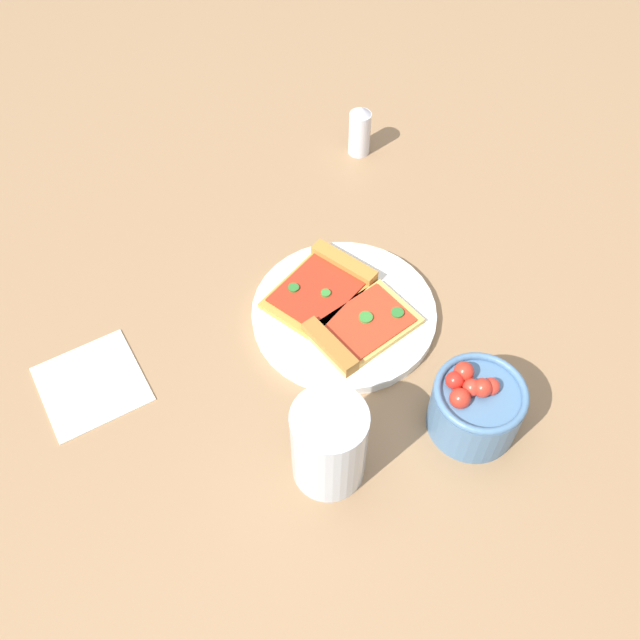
{
  "coord_description": "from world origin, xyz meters",
  "views": [
    {
      "loc": [
        -0.52,
        0.14,
        0.7
      ],
      "look_at": [
        -0.04,
        -0.0,
        0.03
      ],
      "focal_mm": 38.72,
      "sensor_mm": 36.0,
      "label": 1
    }
  ],
  "objects_px": {
    "plate": "(344,313)",
    "paper_napkin": "(92,384)",
    "soda_glass": "(329,446)",
    "pizza_slice_far": "(357,330)",
    "pizza_slice_near": "(324,285)",
    "pepper_shaker": "(360,130)",
    "salad_bowl": "(475,406)"
  },
  "relations": [
    {
      "from": "plate",
      "to": "salad_bowl",
      "type": "xyz_separation_m",
      "value": [
        -0.18,
        -0.09,
        0.03
      ]
    },
    {
      "from": "plate",
      "to": "pizza_slice_far",
      "type": "distance_m",
      "value": 0.04
    },
    {
      "from": "pizza_slice_near",
      "to": "pepper_shaker",
      "type": "relative_size",
      "value": 1.94
    },
    {
      "from": "salad_bowl",
      "to": "paper_napkin",
      "type": "height_order",
      "value": "salad_bowl"
    },
    {
      "from": "paper_napkin",
      "to": "pepper_shaker",
      "type": "bearing_deg",
      "value": -54.63
    },
    {
      "from": "plate",
      "to": "paper_napkin",
      "type": "distance_m",
      "value": 0.32
    },
    {
      "from": "paper_napkin",
      "to": "pepper_shaker",
      "type": "height_order",
      "value": "pepper_shaker"
    },
    {
      "from": "pizza_slice_near",
      "to": "pizza_slice_far",
      "type": "distance_m",
      "value": 0.08
    },
    {
      "from": "plate",
      "to": "paper_napkin",
      "type": "bearing_deg",
      "value": 92.0
    },
    {
      "from": "pizza_slice_near",
      "to": "pepper_shaker",
      "type": "xyz_separation_m",
      "value": [
        0.26,
        -0.13,
        0.02
      ]
    },
    {
      "from": "pizza_slice_far",
      "to": "soda_glass",
      "type": "xyz_separation_m",
      "value": [
        -0.15,
        0.08,
        0.03
      ]
    },
    {
      "from": "pizza_slice_far",
      "to": "paper_napkin",
      "type": "bearing_deg",
      "value": 85.07
    },
    {
      "from": "salad_bowl",
      "to": "plate",
      "type": "bearing_deg",
      "value": 26.04
    },
    {
      "from": "pepper_shaker",
      "to": "soda_glass",
      "type": "bearing_deg",
      "value": 157.94
    },
    {
      "from": "plate",
      "to": "paper_napkin",
      "type": "height_order",
      "value": "plate"
    },
    {
      "from": "salad_bowl",
      "to": "pepper_shaker",
      "type": "distance_m",
      "value": 0.48
    },
    {
      "from": "pizza_slice_near",
      "to": "plate",
      "type": "bearing_deg",
      "value": -161.04
    },
    {
      "from": "plate",
      "to": "pizza_slice_near",
      "type": "xyz_separation_m",
      "value": [
        0.04,
        0.01,
        0.01
      ]
    },
    {
      "from": "pizza_slice_far",
      "to": "pepper_shaker",
      "type": "xyz_separation_m",
      "value": [
        0.34,
        -0.12,
        0.02
      ]
    },
    {
      "from": "salad_bowl",
      "to": "pizza_slice_near",
      "type": "bearing_deg",
      "value": 24.83
    },
    {
      "from": "pepper_shaker",
      "to": "plate",
      "type": "bearing_deg",
      "value": 158.16
    },
    {
      "from": "soda_glass",
      "to": "paper_napkin",
      "type": "height_order",
      "value": "soda_glass"
    },
    {
      "from": "plate",
      "to": "pizza_slice_near",
      "type": "height_order",
      "value": "pizza_slice_near"
    },
    {
      "from": "pizza_slice_near",
      "to": "pepper_shaker",
      "type": "bearing_deg",
      "value": -27.34
    },
    {
      "from": "pizza_slice_far",
      "to": "plate",
      "type": "bearing_deg",
      "value": 5.01
    },
    {
      "from": "salad_bowl",
      "to": "pepper_shaker",
      "type": "relative_size",
      "value": 1.24
    },
    {
      "from": "salad_bowl",
      "to": "paper_napkin",
      "type": "distance_m",
      "value": 0.44
    },
    {
      "from": "pizza_slice_far",
      "to": "soda_glass",
      "type": "height_order",
      "value": "soda_glass"
    },
    {
      "from": "pizza_slice_near",
      "to": "salad_bowl",
      "type": "relative_size",
      "value": 1.57
    },
    {
      "from": "pizza_slice_near",
      "to": "paper_napkin",
      "type": "xyz_separation_m",
      "value": [
        -0.05,
        0.3,
        -0.02
      ]
    },
    {
      "from": "plate",
      "to": "paper_napkin",
      "type": "xyz_separation_m",
      "value": [
        -0.01,
        0.32,
        -0.01
      ]
    },
    {
      "from": "paper_napkin",
      "to": "soda_glass",
      "type": "bearing_deg",
      "value": -127.48
    }
  ]
}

